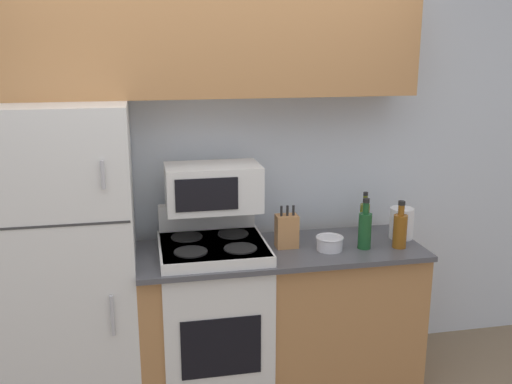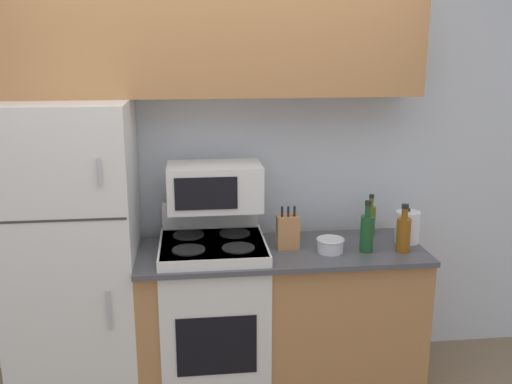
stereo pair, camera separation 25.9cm
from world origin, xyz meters
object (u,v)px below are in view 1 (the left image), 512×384
at_px(microwave, 213,187).
at_px(refrigerator, 71,262).
at_px(knife_block, 287,231).
at_px(bowl, 330,243).
at_px(bottle_whiskey, 400,229).
at_px(stove, 214,317).
at_px(bottle_wine_green, 365,229).
at_px(bottle_olive_oil, 365,216).
at_px(kettle, 401,223).

bearing_deg(microwave, refrigerator, -175.74).
relative_size(refrigerator, knife_block, 6.91).
distance_m(refrigerator, knife_block, 1.22).
bearing_deg(bowl, refrigerator, 174.37).
bearing_deg(bottle_whiskey, knife_block, 167.96).
distance_m(microwave, bottle_whiskey, 1.11).
height_order(stove, bottle_whiskey, bottle_whiskey).
distance_m(knife_block, bottle_wine_green, 0.45).
bearing_deg(knife_block, microwave, 165.99).
distance_m(stove, microwave, 0.77).
xyz_separation_m(bottle_whiskey, bottle_olive_oil, (-0.09, 0.31, -0.01)).
bearing_deg(kettle, bottle_wine_green, -156.10).
bearing_deg(bottle_olive_oil, refrigerator, -175.86).
relative_size(bottle_wine_green, kettle, 1.41).
xyz_separation_m(knife_block, bowl, (0.23, -0.10, -0.05)).
height_order(microwave, bottle_whiskey, microwave).
relative_size(refrigerator, kettle, 8.23).
bearing_deg(microwave, bowl, -17.45).
bearing_deg(stove, bowl, -7.32).
relative_size(microwave, knife_block, 2.13).
relative_size(refrigerator, bottle_whiskey, 6.27).
bearing_deg(refrigerator, bottle_olive_oil, 4.14).
height_order(stove, kettle, stove).
relative_size(bottle_whiskey, bottle_olive_oil, 1.08).
relative_size(bottle_whiskey, kettle, 1.31).
height_order(refrigerator, stove, refrigerator).
distance_m(knife_block, bottle_olive_oil, 0.58).
relative_size(bottle_whiskey, bottle_wine_green, 0.93).
height_order(microwave, bottle_olive_oil, microwave).
xyz_separation_m(bowl, kettle, (0.50, 0.12, 0.05)).
xyz_separation_m(refrigerator, bottle_whiskey, (1.86, -0.18, 0.13)).
relative_size(microwave, bottle_olive_oil, 2.07).
height_order(stove, microwave, microwave).
distance_m(stove, bowl, 0.81).
relative_size(stove, microwave, 2.07).
height_order(knife_block, bowl, knife_block).
height_order(refrigerator, kettle, refrigerator).
bearing_deg(microwave, bottle_olive_oil, 4.04).
distance_m(refrigerator, stove, 0.87).
bearing_deg(bottle_whiskey, bottle_olive_oil, 106.89).
distance_m(stove, bottle_wine_green, 1.02).
height_order(refrigerator, bottle_wine_green, refrigerator).
height_order(bottle_whiskey, bottle_olive_oil, bottle_whiskey).
xyz_separation_m(bowl, bottle_whiskey, (0.41, -0.04, 0.07)).
relative_size(refrigerator, bottle_wine_green, 5.85).
xyz_separation_m(refrigerator, knife_block, (1.22, -0.04, 0.12)).
height_order(bottle_whiskey, kettle, bottle_whiskey).
distance_m(knife_block, bottle_whiskey, 0.66).
distance_m(knife_block, bowl, 0.26).
distance_m(refrigerator, microwave, 0.89).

